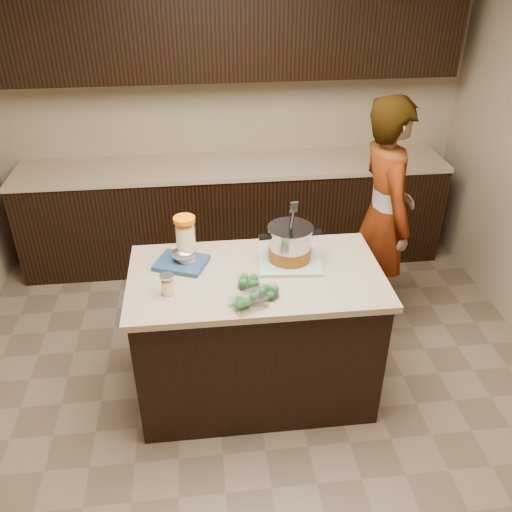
{
  "coord_description": "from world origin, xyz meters",
  "views": [
    {
      "loc": [
        -0.29,
        -2.57,
        2.6
      ],
      "look_at": [
        0.0,
        0.0,
        1.02
      ],
      "focal_mm": 38.0,
      "sensor_mm": 36.0,
      "label": 1
    }
  ],
  "objects_px": {
    "lemonade_pitcher": "(186,243)",
    "person": "(384,217)",
    "island": "(256,335)",
    "stock_pot": "(290,245)"
  },
  "relations": [
    {
      "from": "stock_pot",
      "to": "person",
      "type": "relative_size",
      "value": 0.22
    },
    {
      "from": "lemonade_pitcher",
      "to": "person",
      "type": "xyz_separation_m",
      "value": [
        1.37,
        0.53,
        -0.18
      ]
    },
    {
      "from": "island",
      "to": "stock_pot",
      "type": "relative_size",
      "value": 3.88
    },
    {
      "from": "lemonade_pitcher",
      "to": "island",
      "type": "bearing_deg",
      "value": -21.97
    },
    {
      "from": "island",
      "to": "stock_pot",
      "type": "distance_m",
      "value": 0.61
    },
    {
      "from": "stock_pot",
      "to": "person",
      "type": "height_order",
      "value": "person"
    },
    {
      "from": "island",
      "to": "lemonade_pitcher",
      "type": "xyz_separation_m",
      "value": [
        -0.39,
        0.16,
        0.59
      ]
    },
    {
      "from": "lemonade_pitcher",
      "to": "person",
      "type": "relative_size",
      "value": 0.18
    },
    {
      "from": "stock_pot",
      "to": "lemonade_pitcher",
      "type": "height_order",
      "value": "stock_pot"
    },
    {
      "from": "lemonade_pitcher",
      "to": "person",
      "type": "distance_m",
      "value": 1.48
    }
  ]
}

